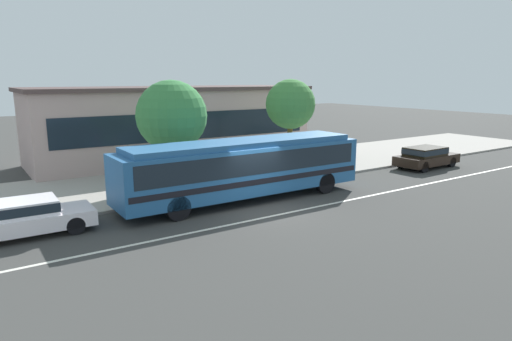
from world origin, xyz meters
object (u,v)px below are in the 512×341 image
(pedestrian_standing_by_tree, at_px, (271,160))
(bus_stop_sign, at_px, (306,149))
(street_tree_near_stop, at_px, (172,116))
(transit_bus, at_px, (244,166))
(sedan_far_ahead, at_px, (426,156))
(sedan_behind_bus, at_px, (22,216))
(pedestrian_waiting_near_sign, at_px, (187,174))
(pedestrian_walking_along_curb, at_px, (161,171))
(street_tree_mid_block, at_px, (290,105))

(pedestrian_standing_by_tree, bearing_deg, bus_stop_sign, -35.52)
(pedestrian_standing_by_tree, distance_m, street_tree_near_stop, 5.88)
(transit_bus, relative_size, sedan_far_ahead, 2.63)
(sedan_behind_bus, relative_size, pedestrian_waiting_near_sign, 2.70)
(pedestrian_walking_along_curb, relative_size, bus_stop_sign, 0.71)
(pedestrian_standing_by_tree, relative_size, street_tree_mid_block, 0.31)
(bus_stop_sign, bearing_deg, sedan_behind_bus, -174.33)
(sedan_far_ahead, distance_m, street_tree_mid_block, 9.06)
(transit_bus, relative_size, sedan_behind_bus, 2.56)
(pedestrian_walking_along_curb, bearing_deg, pedestrian_waiting_near_sign, -48.95)
(transit_bus, relative_size, pedestrian_waiting_near_sign, 6.93)
(street_tree_mid_block, bearing_deg, pedestrian_waiting_near_sign, -164.20)
(pedestrian_standing_by_tree, bearing_deg, street_tree_near_stop, 169.44)
(pedestrian_standing_by_tree, relative_size, bus_stop_sign, 0.67)
(street_tree_near_stop, bearing_deg, sedan_behind_bus, -154.25)
(pedestrian_walking_along_curb, bearing_deg, street_tree_near_stop, 38.22)
(pedestrian_walking_along_curb, height_order, street_tree_mid_block, street_tree_mid_block)
(sedan_behind_bus, distance_m, bus_stop_sign, 14.03)
(transit_bus, height_order, pedestrian_waiting_near_sign, transit_bus)
(sedan_far_ahead, height_order, street_tree_near_stop, street_tree_near_stop)
(bus_stop_sign, relative_size, street_tree_mid_block, 0.47)
(pedestrian_walking_along_curb, xyz_separation_m, street_tree_mid_block, (8.60, 1.21, 2.76))
(sedan_far_ahead, xyz_separation_m, street_tree_near_stop, (-15.08, 3.62, 2.90))
(pedestrian_waiting_near_sign, distance_m, bus_stop_sign, 6.90)
(street_tree_near_stop, distance_m, street_tree_mid_block, 7.66)
(sedan_far_ahead, xyz_separation_m, pedestrian_waiting_near_sign, (-15.19, 1.89, 0.37))
(bus_stop_sign, bearing_deg, street_tree_near_stop, 162.94)
(pedestrian_walking_along_curb, xyz_separation_m, pedestrian_standing_by_tree, (6.17, -0.22, -0.06))
(transit_bus, bearing_deg, street_tree_near_stop, 115.21)
(pedestrian_waiting_near_sign, height_order, street_tree_near_stop, street_tree_near_stop)
(transit_bus, distance_m, street_tree_near_stop, 4.60)
(pedestrian_walking_along_curb, distance_m, bus_stop_sign, 7.85)
(pedestrian_standing_by_tree, distance_m, street_tree_mid_block, 3.98)
(street_tree_near_stop, bearing_deg, transit_bus, -64.79)
(sedan_far_ahead, relative_size, street_tree_near_stop, 0.84)
(transit_bus, xyz_separation_m, street_tree_near_stop, (-1.76, 3.73, 2.04))
(pedestrian_walking_along_curb, relative_size, street_tree_near_stop, 0.33)
(pedestrian_walking_along_curb, xyz_separation_m, street_tree_near_stop, (0.96, 0.75, 2.48))
(pedestrian_walking_along_curb, relative_size, street_tree_mid_block, 0.33)
(sedan_far_ahead, relative_size, pedestrian_standing_by_tree, 2.66)
(bus_stop_sign, bearing_deg, pedestrian_walking_along_curb, 170.28)
(transit_bus, height_order, street_tree_near_stop, street_tree_near_stop)
(transit_bus, xyz_separation_m, sedan_behind_bus, (-8.92, 0.27, -0.87))
(sedan_behind_bus, height_order, pedestrian_walking_along_curb, pedestrian_walking_along_curb)
(transit_bus, xyz_separation_m, street_tree_mid_block, (5.89, 4.19, 2.31))
(sedan_behind_bus, bearing_deg, transit_bus, -1.74)
(bus_stop_sign, height_order, street_tree_near_stop, street_tree_near_stop)
(sedan_behind_bus, relative_size, pedestrian_walking_along_curb, 2.57)
(pedestrian_walking_along_curb, bearing_deg, pedestrian_standing_by_tree, -2.03)
(sedan_far_ahead, distance_m, street_tree_near_stop, 15.78)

